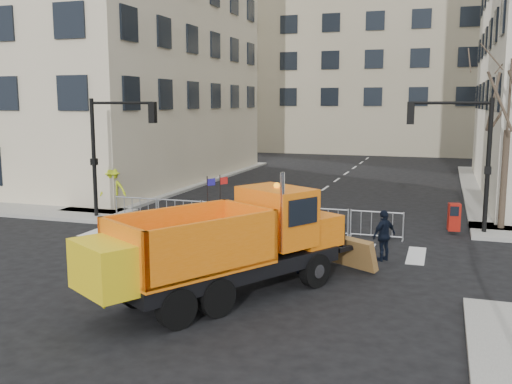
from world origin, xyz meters
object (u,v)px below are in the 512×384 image
(worker, at_px, (113,189))
(newspaper_box, at_px, (454,217))
(plow_truck, at_px, (224,243))
(cop_a, at_px, (303,246))
(cop_c, at_px, (384,235))
(cop_b, at_px, (315,243))

(worker, xyz_separation_m, newspaper_box, (15.50, 0.15, -0.43))
(plow_truck, xyz_separation_m, cop_a, (1.46, 2.91, -0.66))
(cop_c, bearing_deg, cop_a, -8.48)
(cop_a, bearing_deg, cop_b, -143.37)
(cop_a, distance_m, newspaper_box, 8.33)
(cop_c, xyz_separation_m, newspaper_box, (2.27, 4.79, -0.16))
(cop_a, xyz_separation_m, worker, (-11.00, 6.85, 0.28))
(cop_c, distance_m, newspaper_box, 5.31)
(cop_a, relative_size, newspaper_box, 1.56)
(cop_c, bearing_deg, newspaper_box, -168.62)
(worker, bearing_deg, cop_a, -46.10)
(cop_b, xyz_separation_m, cop_c, (1.98, 1.64, 0.03))
(plow_truck, xyz_separation_m, worker, (-9.54, 9.77, -0.38))
(cop_b, height_order, cop_c, cop_c)
(cop_b, bearing_deg, worker, -26.14)
(cop_b, xyz_separation_m, worker, (-11.24, 6.28, 0.31))
(cop_b, distance_m, cop_c, 2.57)
(plow_truck, distance_m, newspaper_box, 11.60)
(cop_b, distance_m, newspaper_box, 7.71)
(cop_a, distance_m, cop_b, 0.62)
(cop_b, relative_size, worker, 0.84)
(cop_a, bearing_deg, cop_c, -165.59)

